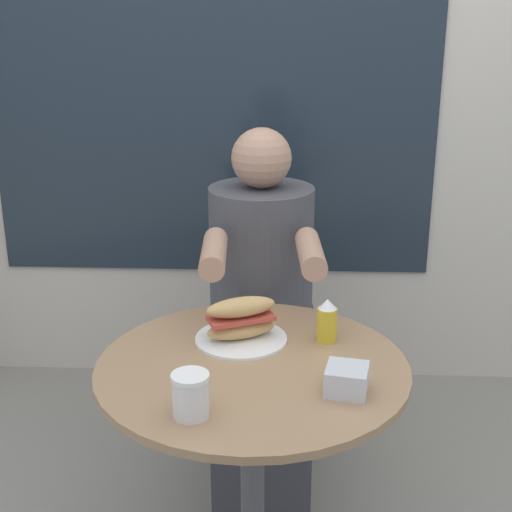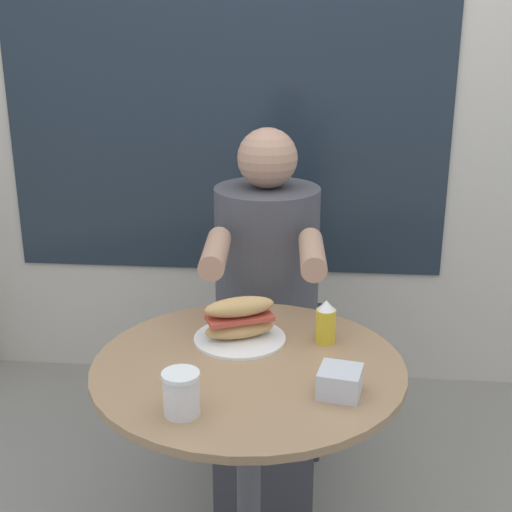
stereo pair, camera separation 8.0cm
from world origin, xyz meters
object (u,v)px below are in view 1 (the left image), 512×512
object	(u,v)px
cafe_table	(252,432)
condiment_bottle	(327,321)
seated_diner	(260,338)
sandwich_on_plate	(241,323)
diner_chair	(262,294)
drink_cup	(191,395)

from	to	relation	value
cafe_table	condiment_bottle	xyz separation A→B (m)	(0.18, 0.14, 0.24)
condiment_bottle	seated_diner	bearing A→B (deg)	113.72
cafe_table	sandwich_on_plate	distance (m)	0.27
cafe_table	diner_chair	size ratio (longest dim) A/B	0.86
cafe_table	seated_diner	distance (m)	0.55
diner_chair	seated_diner	bearing A→B (deg)	88.05
sandwich_on_plate	drink_cup	world-z (taller)	sandwich_on_plate
drink_cup	sandwich_on_plate	bearing A→B (deg)	77.32
cafe_table	seated_diner	bearing A→B (deg)	90.10
cafe_table	condiment_bottle	bearing A→B (deg)	36.80
diner_chair	drink_cup	distance (m)	1.16
cafe_table	condiment_bottle	world-z (taller)	condiment_bottle
cafe_table	sandwich_on_plate	xyz separation A→B (m)	(-0.03, 0.13, 0.23)
sandwich_on_plate	condiment_bottle	distance (m)	0.22
sandwich_on_plate	diner_chair	bearing A→B (deg)	88.00
sandwich_on_plate	condiment_bottle	world-z (taller)	sandwich_on_plate
seated_diner	drink_cup	size ratio (longest dim) A/B	12.33
diner_chair	sandwich_on_plate	size ratio (longest dim) A/B	3.73
cafe_table	diner_chair	distance (m)	0.90
cafe_table	drink_cup	size ratio (longest dim) A/B	7.80
condiment_bottle	drink_cup	bearing A→B (deg)	-128.90
diner_chair	cafe_table	bearing A→B (deg)	87.43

